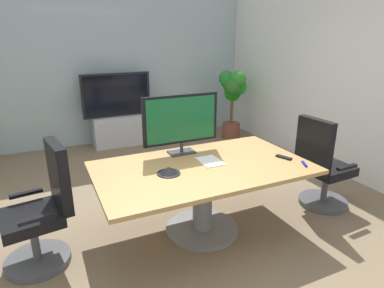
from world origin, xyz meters
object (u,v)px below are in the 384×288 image
(tv_monitor, at_px, (181,121))
(wall_display_unit, at_px, (118,122))
(office_chair_left, at_px, (43,215))
(conference_table, at_px, (203,182))
(office_chair_right, at_px, (321,171))
(remote_control, at_px, (284,157))
(potted_plant, at_px, (233,94))
(conference_phone, at_px, (169,171))

(tv_monitor, bearing_deg, wall_display_unit, 91.87)
(tv_monitor, bearing_deg, office_chair_left, -169.38)
(conference_table, bearing_deg, tv_monitor, 95.54)
(office_chair_left, bearing_deg, conference_table, 74.47)
(office_chair_right, xyz_separation_m, wall_display_unit, (-1.60, 3.25, -0.01))
(conference_table, xyz_separation_m, remote_control, (0.86, -0.17, 0.18))
(remote_control, bearing_deg, conference_table, 148.57)
(office_chair_right, distance_m, remote_control, 0.67)
(office_chair_left, relative_size, tv_monitor, 1.30)
(tv_monitor, height_order, potted_plant, tv_monitor)
(potted_plant, height_order, conference_phone, potted_plant)
(wall_display_unit, distance_m, remote_control, 3.45)
(office_chair_right, bearing_deg, office_chair_left, 81.69)
(conference_table, distance_m, potted_plant, 3.32)
(conference_table, xyz_separation_m, wall_display_unit, (-0.13, 3.12, -0.11))
(wall_display_unit, xyz_separation_m, conference_phone, (-0.24, -3.15, 0.31))
(tv_monitor, xyz_separation_m, potted_plant, (2.02, 2.21, -0.22))
(tv_monitor, relative_size, potted_plant, 0.64)
(office_chair_right, relative_size, conference_phone, 4.95)
(office_chair_right, height_order, conference_phone, office_chair_right)
(office_chair_left, bearing_deg, potted_plant, 116.55)
(office_chair_right, bearing_deg, wall_display_unit, 23.68)
(tv_monitor, height_order, conference_phone, tv_monitor)
(conference_phone, bearing_deg, potted_plant, 48.78)
(tv_monitor, bearing_deg, office_chair_right, -20.40)
(conference_table, distance_m, wall_display_unit, 3.12)
(office_chair_right, xyz_separation_m, tv_monitor, (-1.52, 0.56, 0.63))
(tv_monitor, bearing_deg, conference_table, -84.46)
(office_chair_left, relative_size, conference_phone, 4.95)
(potted_plant, bearing_deg, conference_table, -126.77)
(tv_monitor, xyz_separation_m, remote_control, (0.90, -0.60, -0.35))
(potted_plant, bearing_deg, wall_display_unit, 167.40)
(tv_monitor, height_order, wall_display_unit, tv_monitor)
(office_chair_left, distance_m, remote_control, 2.38)
(conference_table, xyz_separation_m, tv_monitor, (-0.04, 0.43, 0.53))
(remote_control, bearing_deg, wall_display_unit, 86.48)
(tv_monitor, distance_m, wall_display_unit, 2.76)
(conference_table, height_order, office_chair_left, office_chair_left)
(office_chair_left, bearing_deg, wall_display_unit, 146.34)
(tv_monitor, xyz_separation_m, wall_display_unit, (-0.09, 2.68, -0.64))
(wall_display_unit, height_order, potted_plant, same)
(office_chair_left, height_order, office_chair_right, same)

